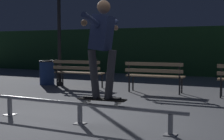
{
  "coord_description": "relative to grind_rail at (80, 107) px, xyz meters",
  "views": [
    {
      "loc": [
        2.7,
        -4.68,
        1.3
      ],
      "look_at": [
        0.21,
        0.52,
        0.85
      ],
      "focal_mm": 50.33,
      "sensor_mm": 36.0,
      "label": 1
    }
  ],
  "objects": [
    {
      "name": "lamp_post_left",
      "position": [
        -3.26,
        4.07,
        2.2
      ],
      "size": [
        0.32,
        0.32,
        3.9
      ],
      "color": "black",
      "rests_on": "ground"
    },
    {
      "name": "skateboard",
      "position": [
        0.42,
        -0.0,
        0.16
      ],
      "size": [
        0.8,
        0.28,
        0.09
      ],
      "color": "black",
      "rests_on": "grind_rail"
    },
    {
      "name": "ground_plane",
      "position": [
        0.0,
        0.28,
        -0.28
      ],
      "size": [
        90.0,
        90.0,
        0.0
      ],
      "primitive_type": "plane",
      "color": "slate"
    },
    {
      "name": "grind_rail",
      "position": [
        0.0,
        0.0,
        0.0
      ],
      "size": [
        3.61,
        0.18,
        0.36
      ],
      "color": "#9E9EA3",
      "rests_on": "ground"
    },
    {
      "name": "park_bench_leftmost",
      "position": [
        -2.38,
        3.8,
        0.26
      ],
      "size": [
        1.62,
        0.49,
        0.88
      ],
      "color": "black",
      "rests_on": "ground"
    },
    {
      "name": "hedge_backdrop",
      "position": [
        0.0,
        9.58,
        0.77
      ],
      "size": [
        24.0,
        1.2,
        2.1
      ],
      "primitive_type": "cube",
      "color": "#234C28",
      "rests_on": "ground"
    },
    {
      "name": "park_bench_left_center",
      "position": [
        0.06,
        3.8,
        0.26
      ],
      "size": [
        1.62,
        0.49,
        0.88
      ],
      "color": "black",
      "rests_on": "ground"
    },
    {
      "name": "trash_can",
      "position": [
        -3.73,
        4.02,
        0.13
      ],
      "size": [
        0.52,
        0.52,
        0.8
      ],
      "color": "navy",
      "rests_on": "ground"
    },
    {
      "name": "skateboarder",
      "position": [
        0.42,
        0.0,
        1.1
      ],
      "size": [
        0.63,
        1.4,
        1.56
      ],
      "color": "black",
      "rests_on": "skateboard"
    }
  ]
}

